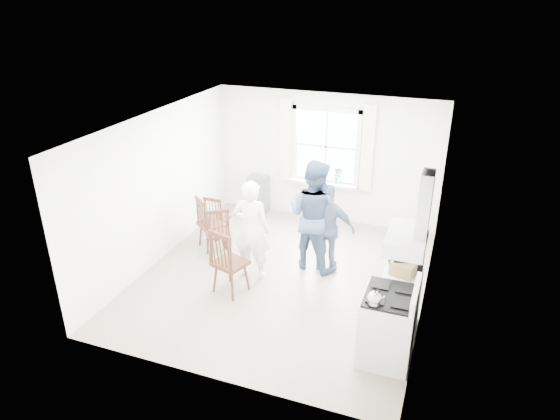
# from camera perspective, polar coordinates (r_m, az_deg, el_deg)

# --- Properties ---
(room_shell) EXTENTS (4.62, 5.12, 2.64)m
(room_shell) POSITION_cam_1_polar(r_m,az_deg,el_deg) (7.76, 0.35, 0.49)
(room_shell) COLOR gray
(room_shell) RESTS_ON ground
(window_assembly) EXTENTS (1.88, 0.24, 1.70)m
(window_assembly) POSITION_cam_1_polar(r_m,az_deg,el_deg) (9.90, 5.23, 6.72)
(window_assembly) COLOR white
(window_assembly) RESTS_ON room_shell
(range_hood) EXTENTS (0.45, 0.76, 0.94)m
(range_hood) POSITION_cam_1_polar(r_m,az_deg,el_deg) (5.91, 14.93, -1.96)
(range_hood) COLOR silver
(range_hood) RESTS_ON room_shell
(shelf_unit) EXTENTS (0.40, 0.30, 0.80)m
(shelf_unit) POSITION_cam_1_polar(r_m,az_deg,el_deg) (10.58, -2.48, 1.86)
(shelf_unit) COLOR slate
(shelf_unit) RESTS_ON ground
(gas_stove) EXTENTS (0.68, 0.76, 1.12)m
(gas_stove) POSITION_cam_1_polar(r_m,az_deg,el_deg) (6.65, 12.20, -12.77)
(gas_stove) COLOR silver
(gas_stove) RESTS_ON ground
(kettle) EXTENTS (0.17, 0.17, 0.25)m
(kettle) POSITION_cam_1_polar(r_m,az_deg,el_deg) (6.12, 10.74, -9.89)
(kettle) COLOR silver
(kettle) RESTS_ON gas_stove
(low_cabinet) EXTENTS (0.50, 0.55, 0.90)m
(low_cabinet) POSITION_cam_1_polar(r_m,az_deg,el_deg) (7.24, 13.62, -9.88)
(low_cabinet) COLOR silver
(low_cabinet) RESTS_ON ground
(stereo_stack) EXTENTS (0.49, 0.46, 0.35)m
(stereo_stack) POSITION_cam_1_polar(r_m,az_deg,el_deg) (6.97, 14.20, -5.33)
(stereo_stack) COLOR black
(stereo_stack) RESTS_ON low_cabinet
(cardboard_box) EXTENTS (0.36, 0.30, 0.20)m
(cardboard_box) POSITION_cam_1_polar(r_m,az_deg,el_deg) (6.86, 13.89, -6.54)
(cardboard_box) COLOR olive
(cardboard_box) RESTS_ON low_cabinet
(windsor_chair_a) EXTENTS (0.39, 0.38, 0.91)m
(windsor_chair_a) POSITION_cam_1_polar(r_m,az_deg,el_deg) (9.34, -7.47, -0.47)
(windsor_chair_a) COLOR #401E14
(windsor_chair_a) RESTS_ON ground
(windsor_chair_b) EXTENTS (0.58, 0.58, 1.11)m
(windsor_chair_b) POSITION_cam_1_polar(r_m,az_deg,el_deg) (7.64, -6.37, -5.29)
(windsor_chair_b) COLOR #401E14
(windsor_chair_b) RESTS_ON ground
(windsor_chair_c) EXTENTS (0.57, 0.57, 0.99)m
(windsor_chair_c) POSITION_cam_1_polar(r_m,az_deg,el_deg) (8.69, -7.11, -2.07)
(windsor_chair_c) COLOR #401E14
(windsor_chair_c) RESTS_ON ground
(person_left) EXTENTS (0.67, 0.67, 1.70)m
(person_left) POSITION_cam_1_polar(r_m,az_deg,el_deg) (8.02, -3.29, -2.30)
(person_left) COLOR white
(person_left) RESTS_ON ground
(person_mid) EXTENTS (1.12, 1.12, 1.91)m
(person_mid) POSITION_cam_1_polar(r_m,az_deg,el_deg) (8.28, 3.87, -0.59)
(person_mid) COLOR #3F5375
(person_mid) RESTS_ON ground
(person_right) EXTENTS (0.94, 0.94, 1.54)m
(person_right) POSITION_cam_1_polar(r_m,az_deg,el_deg) (8.28, 5.48, -2.09)
(person_right) COLOR navy
(person_right) RESTS_ON ground
(potted_plant) EXTENTS (0.24, 0.24, 0.35)m
(potted_plant) POSITION_cam_1_polar(r_m,az_deg,el_deg) (9.89, 6.64, 3.96)
(potted_plant) COLOR #357840
(potted_plant) RESTS_ON window_assembly
(windsor_chair_d) EXTENTS (0.59, 0.59, 1.01)m
(windsor_chair_d) POSITION_cam_1_polar(r_m,az_deg,el_deg) (9.05, -8.56, -0.93)
(windsor_chair_d) COLOR #401E14
(windsor_chair_d) RESTS_ON ground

